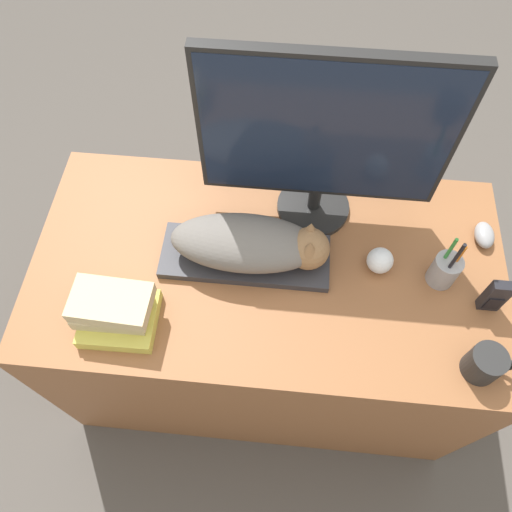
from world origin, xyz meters
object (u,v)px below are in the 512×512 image
phone (495,296)px  book_stack (115,311)px  baseball (380,260)px  monitor (325,138)px  computer_mouse (484,235)px  cat (255,244)px  keyboard (245,256)px  pen_cup (445,270)px  coffee_mug (485,364)px

phone → book_stack: (-0.94, -0.13, -0.01)m
baseball → phone: 0.29m
monitor → computer_mouse: monitor is taller
computer_mouse → monitor: bearing=173.2°
cat → book_stack: 0.39m
keyboard → baseball: baseball is taller
book_stack → cat: bearing=32.4°
keyboard → computer_mouse: size_ratio=5.36×
cat → pen_cup: (0.49, -0.01, -0.03)m
monitor → pen_cup: bearing=-29.7°
computer_mouse → coffee_mug: size_ratio=0.73×
computer_mouse → pen_cup: pen_cup is taller
coffee_mug → phone: size_ratio=0.97×
monitor → book_stack: (-0.48, -0.39, -0.24)m
cat → baseball: (0.33, 0.01, -0.05)m
cat → phone: 0.61m
phone → book_stack: bearing=-172.3°
monitor → book_stack: size_ratio=3.10×
book_stack → baseball: bearing=18.2°
phone → cat: bearing=172.4°
cat → coffee_mug: bearing=-24.1°
monitor → pen_cup: size_ratio=3.08×
pen_cup → cat: bearing=178.6°
computer_mouse → phone: size_ratio=0.71×
pen_cup → keyboard: bearing=178.7°
cat → coffee_mug: size_ratio=3.58×
baseball → pen_cup: bearing=-7.3°
cat → phone: size_ratio=3.49×
computer_mouse → book_stack: book_stack is taller
baseball → book_stack: book_stack is taller
phone → monitor: bearing=150.0°
monitor → phone: 0.58m
keyboard → monitor: size_ratio=0.74×
coffee_mug → baseball: bearing=132.1°
keyboard → book_stack: bearing=-145.4°
keyboard → baseball: bearing=1.4°
book_stack → pen_cup: bearing=13.4°
monitor → coffee_mug: (0.42, -0.44, -0.25)m
keyboard → coffee_mug: (0.60, -0.25, 0.03)m
computer_mouse → coffee_mug: (-0.06, -0.38, 0.02)m
monitor → book_stack: monitor is taller
cat → computer_mouse: (0.62, 0.13, -0.06)m
computer_mouse → pen_cup: 0.19m
coffee_mug → phone: bearing=76.6°
pen_cup → monitor: bearing=150.3°
keyboard → pen_cup: 0.52m
computer_mouse → phone: phone is taller
cat → book_stack: bearing=-147.6°
cat → book_stack: (-0.33, -0.21, -0.03)m
coffee_mug → cat: bearing=155.9°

